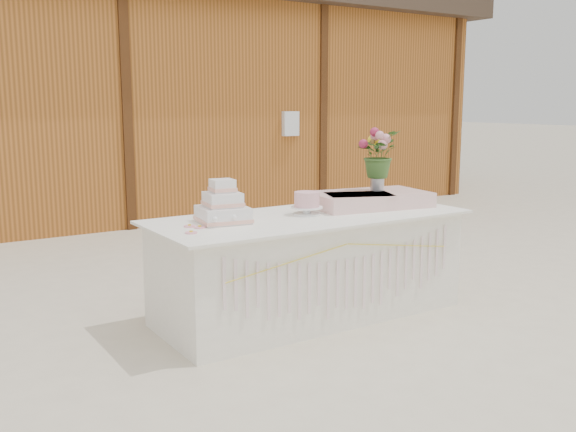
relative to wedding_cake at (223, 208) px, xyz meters
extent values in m
plane|color=beige|center=(0.67, -0.09, -0.87)|extent=(80.00, 80.00, 0.00)
cube|color=#A55C22|center=(0.67, 5.91, 0.63)|extent=(12.00, 4.00, 3.00)
cube|color=white|center=(0.67, -0.09, -0.50)|extent=(2.28, 0.88, 0.75)
cube|color=white|center=(0.67, -0.09, -0.11)|extent=(2.40, 1.00, 0.02)
cube|color=white|center=(0.00, 0.00, -0.05)|extent=(0.37, 0.37, 0.11)
cube|color=#FFB6A1|center=(0.00, 0.00, -0.08)|extent=(0.38, 0.38, 0.03)
cube|color=white|center=(0.00, 0.00, 0.06)|extent=(0.26, 0.26, 0.10)
cube|color=#FFB6A1|center=(0.00, 0.00, 0.03)|extent=(0.28, 0.28, 0.03)
cube|color=white|center=(0.00, 0.00, 0.15)|extent=(0.17, 0.17, 0.09)
cube|color=#FFB6A1|center=(0.00, 0.00, 0.13)|extent=(0.19, 0.19, 0.03)
cylinder|color=white|center=(0.67, -0.06, -0.10)|extent=(0.21, 0.21, 0.01)
cylinder|color=white|center=(0.67, -0.06, -0.07)|extent=(0.06, 0.06, 0.04)
cylinder|color=white|center=(0.67, -0.06, -0.05)|extent=(0.24, 0.24, 0.01)
cylinder|color=#F3AFB6|center=(0.67, -0.06, 0.01)|extent=(0.19, 0.19, 0.11)
cube|color=beige|center=(1.31, -0.01, -0.04)|extent=(1.00, 0.67, 0.12)
cylinder|color=#B4B3B8|center=(1.42, 0.03, 0.09)|extent=(0.11, 0.11, 0.15)
imported|color=#395F26|center=(1.42, 0.03, 0.36)|extent=(0.44, 0.41, 0.38)
camera|label=1|loc=(-2.00, -3.94, 0.72)|focal=40.00mm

